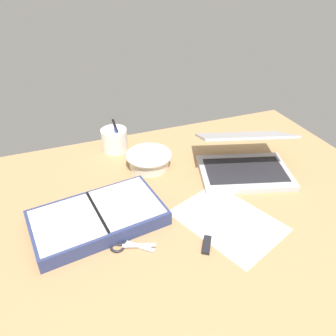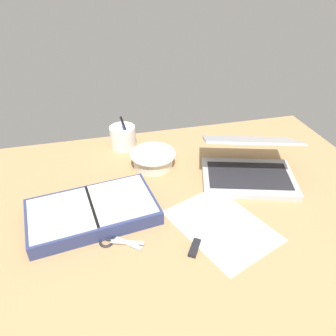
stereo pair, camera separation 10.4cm
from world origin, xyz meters
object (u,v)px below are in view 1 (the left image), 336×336
at_px(planner, 98,217).
at_px(scissors, 123,244).
at_px(laptop, 244,159).
at_px(pen_cup, 115,140).
at_px(bowl, 149,159).

relative_size(planner, scissors, 3.27).
height_order(laptop, pen_cup, laptop).
xyz_separation_m(laptop, bowl, (-0.30, 0.14, -0.02)).
relative_size(bowl, scissors, 1.38).
bearing_deg(pen_cup, scissors, -100.91).
height_order(bowl, planner, bowl).
xyz_separation_m(laptop, pen_cup, (-0.38, 0.30, -0.00)).
bearing_deg(scissors, laptop, 51.95).
xyz_separation_m(planner, scissors, (0.04, -0.11, -0.02)).
distance_m(pen_cup, planner, 0.41).
distance_m(planner, scissors, 0.12).
bearing_deg(planner, laptop, 1.28).
height_order(planner, scissors, planner).
distance_m(bowl, planner, 0.32).
bearing_deg(bowl, planner, -134.90).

